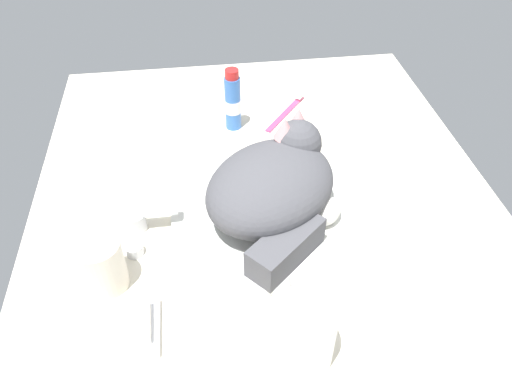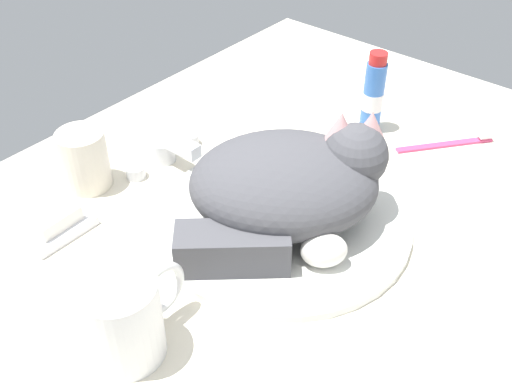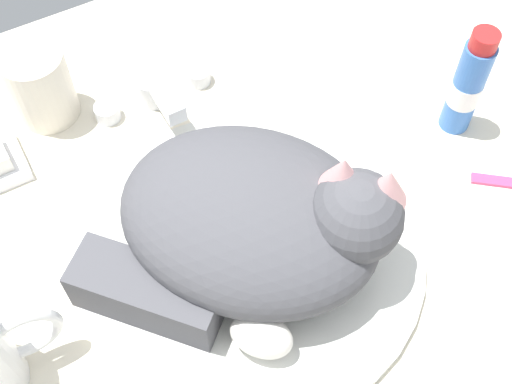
% 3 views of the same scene
% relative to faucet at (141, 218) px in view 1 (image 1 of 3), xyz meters
% --- Properties ---
extents(ground_plane, '(1.10, 0.83, 0.03)m').
position_rel_faucet_xyz_m(ground_plane, '(0.00, -0.22, -0.04)').
color(ground_plane, silver).
extents(sink_basin, '(0.34, 0.34, 0.01)m').
position_rel_faucet_xyz_m(sink_basin, '(0.00, -0.22, -0.02)').
color(sink_basin, silver).
rests_on(sink_basin, ground_plane).
extents(faucet, '(0.14, 0.09, 0.05)m').
position_rel_faucet_xyz_m(faucet, '(0.00, 0.00, 0.00)').
color(faucet, silver).
rests_on(faucet, ground_plane).
extents(cat, '(0.32, 0.30, 0.14)m').
position_rel_faucet_xyz_m(cat, '(0.00, -0.22, 0.05)').
color(cat, '#4C4C51').
rests_on(cat, sink_basin).
extents(coffee_mug, '(0.13, 0.08, 0.10)m').
position_rel_faucet_xyz_m(coffee_mug, '(-0.26, -0.22, 0.03)').
color(coffee_mug, white).
rests_on(coffee_mug, ground_plane).
extents(rinse_cup, '(0.07, 0.07, 0.09)m').
position_rel_faucet_xyz_m(rinse_cup, '(-0.11, 0.05, 0.02)').
color(rinse_cup, silver).
rests_on(rinse_cup, ground_plane).
extents(soap_dish, '(0.09, 0.06, 0.01)m').
position_rel_faucet_xyz_m(soap_dish, '(-0.20, 0.00, -0.02)').
color(soap_dish, white).
rests_on(soap_dish, ground_plane).
extents(soap_bar, '(0.06, 0.04, 0.02)m').
position_rel_faucet_xyz_m(soap_bar, '(-0.20, 0.00, -0.00)').
color(soap_bar, white).
rests_on(soap_bar, soap_dish).
extents(toothpaste_bottle, '(0.03, 0.03, 0.13)m').
position_rel_faucet_xyz_m(toothpaste_bottle, '(0.27, -0.18, 0.04)').
color(toothpaste_bottle, '#3870C6').
rests_on(toothpaste_bottle, ground_plane).
extents(toothbrush, '(0.13, 0.11, 0.02)m').
position_rel_faucet_xyz_m(toothbrush, '(0.31, -0.30, -0.02)').
color(toothbrush, '#D83F72').
rests_on(toothbrush, ground_plane).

